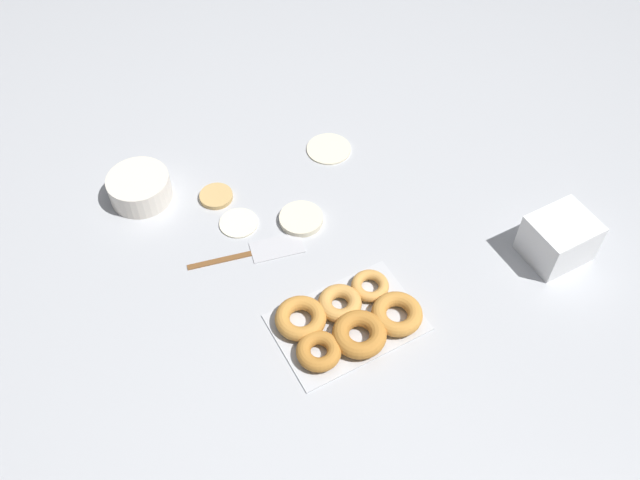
% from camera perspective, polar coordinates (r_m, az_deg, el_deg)
% --- Properties ---
extents(ground_plane, '(3.00, 3.00, 0.00)m').
position_cam_1_polar(ground_plane, '(1.59, 0.13, 1.38)').
color(ground_plane, '#B2B5BA').
extents(pancake_0, '(0.09, 0.09, 0.01)m').
position_cam_1_polar(pancake_0, '(1.59, -6.87, 1.48)').
color(pancake_0, silver).
rests_on(pancake_0, ground_plane).
extents(pancake_1, '(0.10, 0.10, 0.01)m').
position_cam_1_polar(pancake_1, '(1.59, -1.60, 1.80)').
color(pancake_1, beige).
rests_on(pancake_1, ground_plane).
extents(pancake_2, '(0.08, 0.08, 0.01)m').
position_cam_1_polar(pancake_2, '(1.65, -8.74, 3.67)').
color(pancake_2, tan).
rests_on(pancake_2, ground_plane).
extents(pancake_3, '(0.11, 0.11, 0.01)m').
position_cam_1_polar(pancake_3, '(1.75, 0.74, 7.73)').
color(pancake_3, beige).
rests_on(pancake_3, ground_plane).
extents(donut_tray, '(0.30, 0.20, 0.04)m').
position_cam_1_polar(donut_tray, '(1.41, 2.39, -6.80)').
color(donut_tray, silver).
rests_on(donut_tray, ground_plane).
extents(batter_bowl, '(0.15, 0.15, 0.06)m').
position_cam_1_polar(batter_bowl, '(1.68, -14.95, 4.28)').
color(batter_bowl, silver).
rests_on(batter_bowl, ground_plane).
extents(container_stack, '(0.14, 0.12, 0.10)m').
position_cam_1_polar(container_stack, '(1.58, 19.49, 0.14)').
color(container_stack, white).
rests_on(container_stack, ground_plane).
extents(spatula, '(0.27, 0.09, 0.01)m').
position_cam_1_polar(spatula, '(1.54, -4.71, -0.85)').
color(spatula, brown).
rests_on(spatula, ground_plane).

